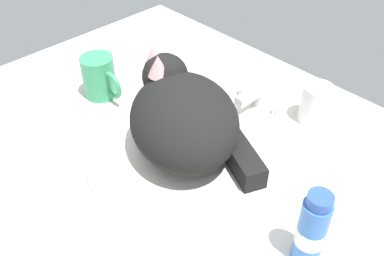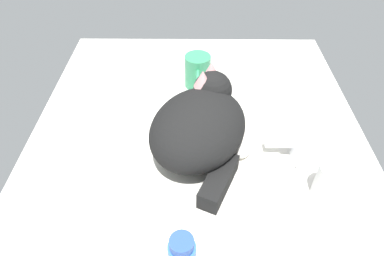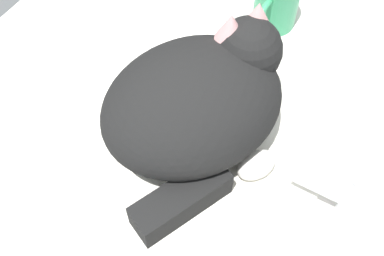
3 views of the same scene
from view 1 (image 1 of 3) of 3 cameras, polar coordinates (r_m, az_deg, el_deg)
ground_plane at (r=84.80cm, az=-0.97°, el=-4.14°), size 110.00×82.50×3.00cm
sink_basin at (r=83.40cm, az=-0.98°, el=-3.13°), size 37.83×37.83×1.07cm
faucet at (r=95.12cm, az=8.66°, el=3.95°), size 12.29×9.86×5.43cm
cat at (r=78.92cm, az=-1.09°, el=1.57°), size 32.56×29.13×16.85cm
coffee_mug at (r=98.40cm, az=-11.96°, el=6.56°), size 11.61×7.23×9.55cm
rinse_cup at (r=92.80cm, az=15.90°, el=3.09°), size 6.26×6.26×8.29cm
toothpaste_bottle at (r=65.98cm, az=15.41°, el=-12.81°), size 4.37×4.37×13.66cm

